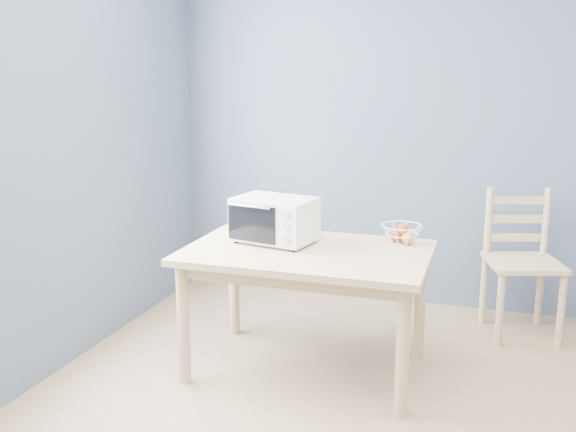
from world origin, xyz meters
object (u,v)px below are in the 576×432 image
(fruit_basket, at_px, (402,233))
(toaster_oven, at_px, (272,219))
(dining_table, at_px, (307,266))
(dining_chair, at_px, (521,264))

(fruit_basket, bearing_deg, toaster_oven, -164.24)
(dining_table, height_order, dining_chair, dining_chair)
(dining_table, distance_m, toaster_oven, 0.36)
(dining_table, bearing_deg, fruit_basket, 31.35)
(toaster_oven, distance_m, dining_chair, 1.77)
(dining_table, height_order, toaster_oven, toaster_oven)
(dining_table, xyz_separation_m, dining_chair, (1.22, 1.00, -0.16))
(dining_table, xyz_separation_m, toaster_oven, (-0.25, 0.09, 0.25))
(dining_table, height_order, fruit_basket, fruit_basket)
(toaster_oven, xyz_separation_m, fruit_basket, (0.75, 0.21, -0.08))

